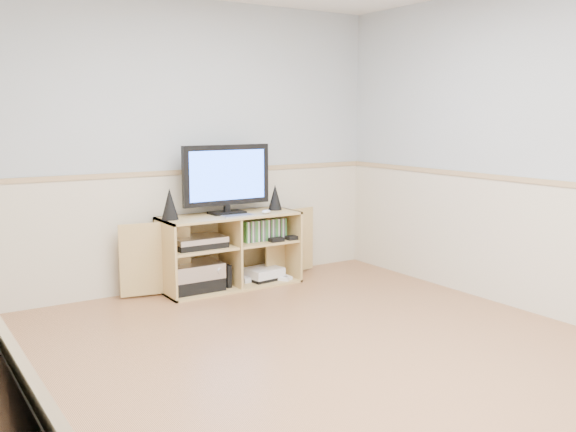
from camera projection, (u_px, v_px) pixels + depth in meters
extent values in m
cube|color=tan|center=(328.00, 370.00, 3.87)|extent=(4.00, 4.50, 0.02)
cube|color=#A6B0B4|center=(549.00, 151.00, 4.75)|extent=(0.02, 4.50, 2.50)
cube|color=#A6B0B4|center=(175.00, 146.00, 5.55)|extent=(4.00, 0.02, 2.50)
cube|color=beige|center=(178.00, 231.00, 5.65)|extent=(4.00, 0.01, 1.00)
cube|color=tan|center=(177.00, 172.00, 5.57)|extent=(4.00, 0.02, 0.04)
cube|color=tan|center=(231.00, 285.00, 5.72)|extent=(1.24, 0.46, 0.02)
cube|color=tan|center=(230.00, 216.00, 5.62)|extent=(1.24, 0.46, 0.02)
cube|color=tan|center=(165.00, 259.00, 5.35)|extent=(0.02, 0.46, 0.65)
cube|color=tan|center=(288.00, 243.00, 6.00)|extent=(0.02, 0.46, 0.65)
cube|color=tan|center=(219.00, 246.00, 5.86)|extent=(1.24, 0.02, 0.65)
cube|color=tan|center=(230.00, 251.00, 5.67)|extent=(0.02, 0.44, 0.61)
cube|color=tan|center=(198.00, 248.00, 5.50)|extent=(0.59, 0.42, 0.02)
cube|color=tan|center=(260.00, 241.00, 5.83)|extent=(0.59, 0.42, 0.02)
cube|color=tan|center=(156.00, 258.00, 5.36)|extent=(0.59, 0.12, 0.61)
cube|color=tan|center=(290.00, 241.00, 6.08)|extent=(0.59, 0.12, 0.61)
cube|color=black|center=(227.00, 213.00, 5.66)|extent=(0.31, 0.18, 0.02)
cube|color=black|center=(227.00, 208.00, 5.65)|extent=(0.05, 0.04, 0.06)
cube|color=black|center=(226.00, 175.00, 5.61)|extent=(0.82, 0.05, 0.53)
cube|color=#3064FD|center=(228.00, 175.00, 5.59)|extent=(0.72, 0.01, 0.43)
cone|color=black|center=(170.00, 204.00, 5.32)|extent=(0.14, 0.14, 0.26)
cone|color=black|center=(275.00, 197.00, 5.88)|extent=(0.13, 0.13, 0.23)
cube|color=silver|center=(238.00, 216.00, 5.51)|extent=(0.28, 0.12, 0.01)
ellipsoid|color=white|center=(266.00, 212.00, 5.66)|extent=(0.11, 0.09, 0.04)
cube|color=black|center=(195.00, 284.00, 5.52)|extent=(0.44, 0.33, 0.11)
cube|color=silver|center=(194.00, 270.00, 5.51)|extent=(0.44, 0.33, 0.13)
cube|color=black|center=(198.00, 244.00, 5.49)|extent=(0.44, 0.31, 0.05)
cube|color=silver|center=(198.00, 239.00, 5.48)|extent=(0.44, 0.31, 0.05)
cube|color=black|center=(226.00, 275.00, 5.62)|extent=(0.04, 0.14, 0.20)
cube|color=white|center=(249.00, 278.00, 5.85)|extent=(0.23, 0.19, 0.05)
cube|color=black|center=(264.00, 278.00, 5.88)|extent=(0.33, 0.28, 0.03)
cube|color=white|center=(264.00, 272.00, 5.87)|extent=(0.34, 0.30, 0.08)
cube|color=white|center=(287.00, 277.00, 5.92)|extent=(0.04, 0.14, 0.03)
cube|color=white|center=(276.00, 273.00, 6.04)|extent=(0.09, 0.15, 0.03)
cube|color=#3F8C3F|center=(263.00, 230.00, 5.81)|extent=(0.42, 0.14, 0.19)
cube|color=white|center=(275.00, 211.00, 6.16)|extent=(0.12, 0.03, 0.12)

